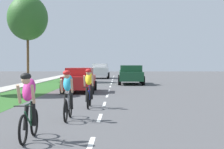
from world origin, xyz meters
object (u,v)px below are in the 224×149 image
(suv_white, at_px, (100,71))
(street_tree_far, at_px, (28,18))
(cyclist_distant, at_px, (89,88))
(pickup_dark_green, at_px, (131,75))
(sedan_red, at_px, (80,80))
(cyclist_trailing, at_px, (68,94))
(cyclist_lead, at_px, (29,106))

(suv_white, xyz_separation_m, street_tree_far, (-6.71, -8.35, 5.29))
(cyclist_distant, bearing_deg, street_tree_far, 110.48)
(pickup_dark_green, xyz_separation_m, street_tree_far, (-9.96, 3.97, 5.40))
(sedan_red, xyz_separation_m, suv_white, (0.28, 20.89, 0.18))
(cyclist_trailing, relative_size, suv_white, 0.37)
(cyclist_distant, bearing_deg, suv_white, 91.91)
(cyclist_lead, distance_m, suv_white, 35.12)
(suv_white, bearing_deg, street_tree_far, -128.78)
(cyclist_trailing, xyz_separation_m, cyclist_distant, (0.41, 3.18, 0.00))
(sedan_red, bearing_deg, suv_white, 89.24)
(cyclist_trailing, bearing_deg, cyclist_lead, -98.93)
(cyclist_distant, bearing_deg, sedan_red, 98.83)
(street_tree_far, bearing_deg, cyclist_trailing, -72.98)
(pickup_dark_green, distance_m, street_tree_far, 12.00)
(sedan_red, bearing_deg, pickup_dark_green, 67.64)
(cyclist_distant, relative_size, pickup_dark_green, 0.34)
(cyclist_trailing, relative_size, sedan_red, 0.40)
(cyclist_trailing, bearing_deg, suv_white, 90.99)
(cyclist_lead, height_order, sedan_red, cyclist_lead)
(cyclist_lead, distance_m, pickup_dark_green, 23.02)
(sedan_red, distance_m, suv_white, 20.89)
(cyclist_distant, height_order, street_tree_far, street_tree_far)
(sedan_red, height_order, street_tree_far, street_tree_far)
(suv_white, bearing_deg, sedan_red, -90.76)
(sedan_red, distance_m, street_tree_far, 15.12)
(cyclist_lead, height_order, cyclist_distant, same)
(cyclist_trailing, height_order, cyclist_distant, same)
(cyclist_distant, xyz_separation_m, suv_white, (-0.97, 28.89, 0.14))
(cyclist_trailing, relative_size, cyclist_distant, 1.00)
(sedan_red, height_order, suv_white, suv_white)
(cyclist_trailing, height_order, suv_white, suv_white)
(sedan_red, bearing_deg, cyclist_trailing, -85.74)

